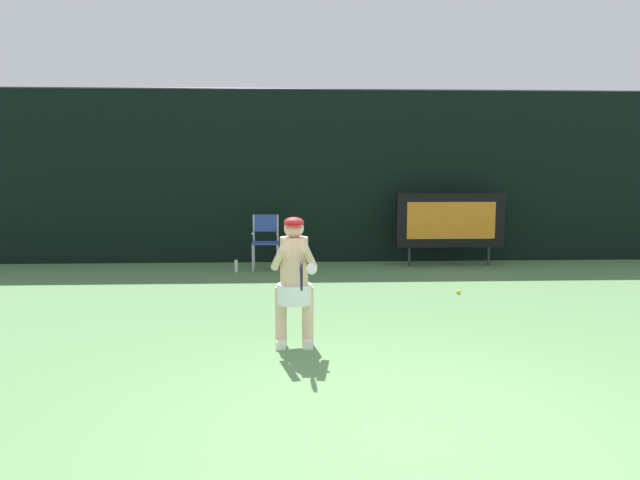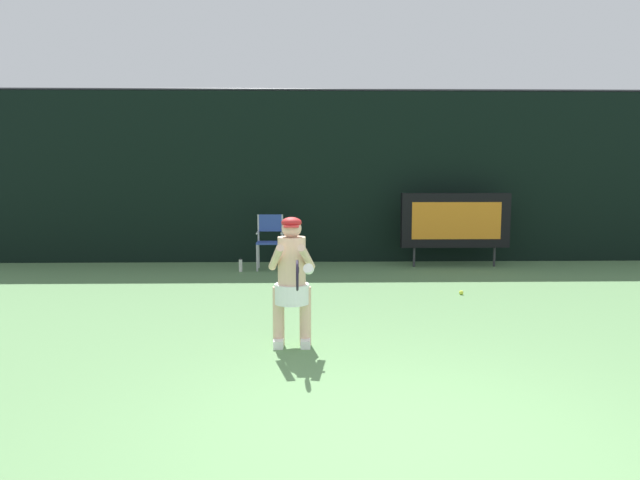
# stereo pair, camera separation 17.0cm
# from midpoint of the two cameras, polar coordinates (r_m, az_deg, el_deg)

# --- Properties ---
(ground) EXTENTS (18.00, 22.00, 0.03)m
(ground) POSITION_cam_midpoint_polar(r_m,az_deg,el_deg) (4.41, 9.61, -19.85)
(ground) COLOR #58814F
(backdrop_screen) EXTENTS (18.00, 0.12, 3.66)m
(backdrop_screen) POSITION_cam_midpoint_polar(r_m,az_deg,el_deg) (12.58, 2.20, 6.10)
(backdrop_screen) COLOR black
(backdrop_screen) RESTS_ON ground
(scoreboard) EXTENTS (2.20, 0.21, 1.50)m
(scoreboard) POSITION_cam_midpoint_polar(r_m,az_deg,el_deg) (12.25, 13.36, 1.86)
(scoreboard) COLOR black
(scoreboard) RESTS_ON ground
(umpire_chair) EXTENTS (0.52, 0.44, 1.08)m
(umpire_chair) POSITION_cam_midpoint_polar(r_m,az_deg,el_deg) (11.69, -4.45, 0.18)
(umpire_chair) COLOR #B7B7BC
(umpire_chair) RESTS_ON ground
(water_bottle) EXTENTS (0.07, 0.07, 0.27)m
(water_bottle) POSITION_cam_midpoint_polar(r_m,az_deg,el_deg) (11.50, -7.29, -2.47)
(water_bottle) COLOR silver
(water_bottle) RESTS_ON ground
(tennis_player) EXTENTS (0.53, 0.61, 1.45)m
(tennis_player) POSITION_cam_midpoint_polar(r_m,az_deg,el_deg) (6.54, -2.01, -3.59)
(tennis_player) COLOR white
(tennis_player) RESTS_ON ground
(tennis_racket) EXTENTS (0.03, 0.60, 0.31)m
(tennis_racket) POSITION_cam_midpoint_polar(r_m,az_deg,el_deg) (5.91, -1.39, -3.41)
(tennis_racket) COLOR black
(tennis_ball_loose) EXTENTS (0.07, 0.07, 0.07)m
(tennis_ball_loose) POSITION_cam_midpoint_polar(r_m,az_deg,el_deg) (9.62, 14.02, -4.96)
(tennis_ball_loose) COLOR #CCDB3D
(tennis_ball_loose) RESTS_ON ground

